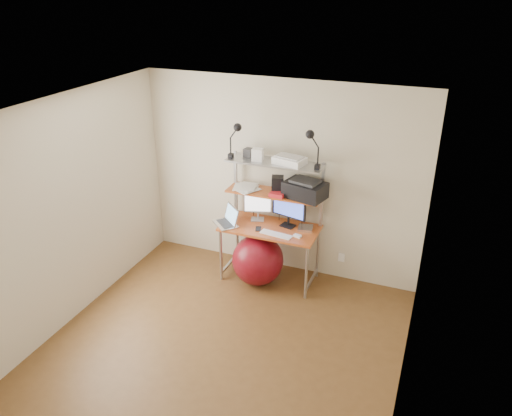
{
  "coord_description": "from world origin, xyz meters",
  "views": [
    {
      "loc": [
        1.86,
        -3.73,
        3.55
      ],
      "look_at": [
        -0.07,
        1.15,
        1.11
      ],
      "focal_mm": 35.0,
      "sensor_mm": 36.0,
      "label": 1
    }
  ],
  "objects_px": {
    "monitor_black": "(289,208)",
    "laptop": "(228,220)",
    "monitor_silver": "(258,204)",
    "printer": "(305,189)",
    "exercise_ball": "(258,260)"
  },
  "relations": [
    {
      "from": "monitor_silver",
      "to": "printer",
      "type": "height_order",
      "value": "printer"
    },
    {
      "from": "monitor_black",
      "to": "exercise_ball",
      "type": "bearing_deg",
      "value": -125.35
    },
    {
      "from": "printer",
      "to": "exercise_ball",
      "type": "bearing_deg",
      "value": -137.06
    },
    {
      "from": "monitor_black",
      "to": "exercise_ball",
      "type": "height_order",
      "value": "monitor_black"
    },
    {
      "from": "monitor_silver",
      "to": "monitor_black",
      "type": "relative_size",
      "value": 0.85
    },
    {
      "from": "monitor_silver",
      "to": "exercise_ball",
      "type": "xyz_separation_m",
      "value": [
        0.11,
        -0.29,
        -0.63
      ]
    },
    {
      "from": "monitor_black",
      "to": "laptop",
      "type": "bearing_deg",
      "value": -147.95
    },
    {
      "from": "laptop",
      "to": "printer",
      "type": "bearing_deg",
      "value": 57.95
    },
    {
      "from": "monitor_silver",
      "to": "laptop",
      "type": "distance_m",
      "value": 0.43
    },
    {
      "from": "monitor_black",
      "to": "printer",
      "type": "relative_size",
      "value": 0.87
    },
    {
      "from": "exercise_ball",
      "to": "monitor_black",
      "type": "bearing_deg",
      "value": 40.93
    },
    {
      "from": "monitor_black",
      "to": "exercise_ball",
      "type": "xyz_separation_m",
      "value": [
        -0.3,
        -0.26,
        -0.65
      ]
    },
    {
      "from": "laptop",
      "to": "exercise_ball",
      "type": "bearing_deg",
      "value": 39.07
    },
    {
      "from": "monitor_black",
      "to": "printer",
      "type": "height_order",
      "value": "printer"
    },
    {
      "from": "laptop",
      "to": "exercise_ball",
      "type": "xyz_separation_m",
      "value": [
        0.41,
        -0.03,
        -0.47
      ]
    }
  ]
}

